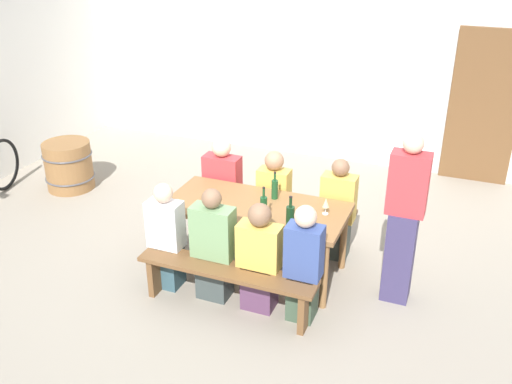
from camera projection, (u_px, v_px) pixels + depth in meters
ground_plane at (256, 269)px, 6.03m from camera, size 24.00×24.00×0.00m
back_wall at (344, 53)px, 8.20m from camera, size 14.00×0.20×3.20m
wooden_door at (483, 108)px, 7.66m from camera, size 0.90×0.06×2.10m
tasting_table at (256, 213)px, 5.74m from camera, size 1.82×0.86×0.75m
bench_near at (227, 277)px, 5.27m from camera, size 1.72×0.30×0.45m
bench_far at (280, 210)px, 6.49m from camera, size 1.72×0.30×0.45m
wine_bottle_0 at (290, 216)px, 5.27m from camera, size 0.08×0.08×0.31m
wine_bottle_1 at (264, 207)px, 5.41m from camera, size 0.07×0.07×0.33m
wine_bottle_2 at (275, 189)px, 5.81m from camera, size 0.07×0.07×0.29m
wine_glass_0 at (209, 194)px, 5.64m from camera, size 0.06×0.06×0.19m
wine_glass_1 at (326, 203)px, 5.50m from camera, size 0.07×0.07×0.17m
seated_guest_near_0 at (166, 238)px, 5.56m from camera, size 0.34×0.24×1.11m
seated_guest_near_1 at (213, 248)px, 5.38m from camera, size 0.40×0.24×1.15m
seated_guest_near_2 at (259, 260)px, 5.24m from camera, size 0.40×0.24×1.09m
seated_guest_near_3 at (304, 266)px, 5.08m from camera, size 0.33×0.24×1.15m
seated_guest_far_0 at (223, 190)px, 6.49m from camera, size 0.41×0.24×1.18m
seated_guest_far_1 at (274, 201)px, 6.29m from camera, size 0.35×0.24×1.11m
seated_guest_far_2 at (338, 212)px, 6.05m from camera, size 0.36×0.24×1.14m
standing_host at (403, 223)px, 5.24m from camera, size 0.35×0.24×1.69m
wine_barrel at (69, 165)px, 7.73m from camera, size 0.66×0.66×0.65m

